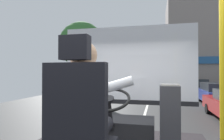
{
  "coord_description": "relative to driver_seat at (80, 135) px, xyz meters",
  "views": [
    {
      "loc": [
        0.54,
        -2.05,
        1.89
      ],
      "look_at": [
        -0.21,
        1.18,
        1.93
      ],
      "focal_mm": 31.12,
      "sensor_mm": 36.0,
      "label": 1
    }
  ],
  "objects": [
    {
      "name": "bus_driver",
      "position": [
        -0.0,
        0.11,
        0.23
      ],
      "size": [
        0.78,
        0.58,
        0.85
      ],
      "color": "black",
      "rests_on": "driver_seat"
    },
    {
      "name": "fare_box",
      "position": [
        0.74,
        1.05,
        -0.11
      ],
      "size": [
        0.24,
        0.24,
        0.92
      ],
      "color": "#333338",
      "rests_on": "bus_floor"
    },
    {
      "name": "handrail_pole",
      "position": [
        1.1,
        0.27,
        0.52
      ],
      "size": [
        0.04,
        0.04,
        2.2
      ],
      "color": "gold",
      "rests_on": "bus_floor"
    },
    {
      "name": "parked_car_blue",
      "position": [
        4.07,
        11.39,
        -0.74
      ],
      "size": [
        1.83,
        4.21,
        1.29
      ],
      "color": "navy",
      "rests_on": "ground"
    },
    {
      "name": "windshield_panel",
      "position": [
        0.05,
        2.23,
        0.47
      ],
      "size": [
        2.5,
        0.08,
        1.48
      ],
      "color": "silver"
    },
    {
      "name": "driver_seat",
      "position": [
        0.0,
        0.0,
        0.0
      ],
      "size": [
        0.48,
        0.48,
        1.34
      ],
      "color": "black",
      "rests_on": "bus_floor"
    },
    {
      "name": "ground",
      "position": [
        0.05,
        9.41,
        -1.43
      ],
      "size": [
        18.0,
        44.0,
        0.06
      ],
      "color": "#2E2E2E"
    },
    {
      "name": "street_tree",
      "position": [
        -4.42,
        11.01,
        2.39
      ],
      "size": [
        3.1,
        3.1,
        5.37
      ],
      "color": "#4C3828",
      "rests_on": "ground"
    },
    {
      "name": "steering_console",
      "position": [
        0.0,
        1.31,
        -0.35
      ],
      "size": [
        1.1,
        1.0,
        0.86
      ],
      "color": "black",
      "rests_on": "bus_floor"
    },
    {
      "name": "parked_car_black",
      "position": [
        3.87,
        16.75,
        -0.7
      ],
      "size": [
        1.95,
        4.28,
        1.36
      ],
      "color": "black",
      "rests_on": "ground"
    },
    {
      "name": "shop_building",
      "position": [
        6.22,
        19.09,
        3.05
      ],
      "size": [
        9.24,
        5.94,
        8.9
      ],
      "color": "gray",
      "rests_on": "ground"
    }
  ]
}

